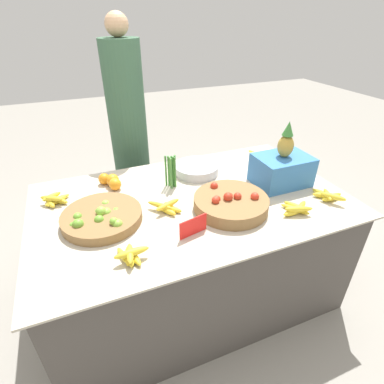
# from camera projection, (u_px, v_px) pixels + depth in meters

# --- Properties ---
(ground_plane) EXTENTS (12.00, 12.00, 0.00)m
(ground_plane) POSITION_uv_depth(u_px,v_px,m) (192.00, 288.00, 2.15)
(ground_plane) COLOR gray
(market_table) EXTENTS (1.80, 1.10, 0.76)m
(market_table) POSITION_uv_depth(u_px,v_px,m) (192.00, 248.00, 1.96)
(market_table) COLOR #4C4742
(market_table) RESTS_ON ground_plane
(lime_bowl) EXTENTS (0.42, 0.42, 0.09)m
(lime_bowl) POSITION_uv_depth(u_px,v_px,m) (102.00, 217.00, 1.56)
(lime_bowl) COLOR olive
(lime_bowl) RESTS_ON market_table
(tomato_basket) EXTENTS (0.41, 0.41, 0.11)m
(tomato_basket) POSITION_uv_depth(u_px,v_px,m) (231.00, 203.00, 1.66)
(tomato_basket) COLOR olive
(tomato_basket) RESTS_ON market_table
(orange_pile) EXTENTS (0.13, 0.17, 0.08)m
(orange_pile) POSITION_uv_depth(u_px,v_px,m) (112.00, 182.00, 1.87)
(orange_pile) COLOR orange
(orange_pile) RESTS_ON market_table
(metal_bowl) EXTENTS (0.30, 0.30, 0.06)m
(metal_bowl) POSITION_uv_depth(u_px,v_px,m) (196.00, 169.00, 2.03)
(metal_bowl) COLOR #B7B7BF
(metal_bowl) RESTS_ON market_table
(price_sign) EXTENTS (0.15, 0.04, 0.10)m
(price_sign) POSITION_uv_depth(u_px,v_px,m) (193.00, 226.00, 1.46)
(price_sign) COLOR red
(price_sign) RESTS_ON market_table
(produce_crate) EXTENTS (0.33, 0.25, 0.41)m
(produce_crate) POSITION_uv_depth(u_px,v_px,m) (282.00, 167.00, 1.87)
(produce_crate) COLOR #3370B7
(produce_crate) RESTS_ON market_table
(veg_bundle) EXTENTS (0.07, 0.06, 0.20)m
(veg_bundle) POSITION_uv_depth(u_px,v_px,m) (171.00, 172.00, 1.84)
(veg_bundle) COLOR #4C8E42
(veg_bundle) RESTS_ON market_table
(banana_bunch_front_right) EXTENTS (0.17, 0.22, 0.06)m
(banana_bunch_front_right) POSITION_uv_depth(u_px,v_px,m) (329.00, 196.00, 1.75)
(banana_bunch_front_right) COLOR yellow
(banana_bunch_front_right) RESTS_ON market_table
(banana_bunch_middle_right) EXTENTS (0.16, 0.16, 0.06)m
(banana_bunch_middle_right) POSITION_uv_depth(u_px,v_px,m) (130.00, 255.00, 1.32)
(banana_bunch_middle_right) COLOR yellow
(banana_bunch_middle_right) RESTS_ON market_table
(banana_bunch_middle_left) EXTENTS (0.17, 0.14, 0.06)m
(banana_bunch_middle_left) POSITION_uv_depth(u_px,v_px,m) (54.00, 200.00, 1.71)
(banana_bunch_middle_left) COLOR yellow
(banana_bunch_middle_left) RESTS_ON market_table
(banana_bunch_front_left) EXTENTS (0.16, 0.21, 0.05)m
(banana_bunch_front_left) POSITION_uv_depth(u_px,v_px,m) (258.00, 157.00, 2.22)
(banana_bunch_front_left) COLOR yellow
(banana_bunch_front_left) RESTS_ON market_table
(banana_bunch_front_center) EXTENTS (0.18, 0.16, 0.06)m
(banana_bunch_front_center) POSITION_uv_depth(u_px,v_px,m) (297.00, 209.00, 1.63)
(banana_bunch_front_center) COLOR yellow
(banana_bunch_front_center) RESTS_ON market_table
(banana_bunch_back_center) EXTENTS (0.18, 0.16, 0.06)m
(banana_bunch_back_center) POSITION_uv_depth(u_px,v_px,m) (167.00, 207.00, 1.64)
(banana_bunch_back_center) COLOR yellow
(banana_bunch_back_center) RESTS_ON market_table
(vendor_person) EXTENTS (0.29, 0.29, 1.71)m
(vendor_person) POSITION_uv_depth(u_px,v_px,m) (130.00, 142.00, 2.41)
(vendor_person) COLOR #385B42
(vendor_person) RESTS_ON ground_plane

